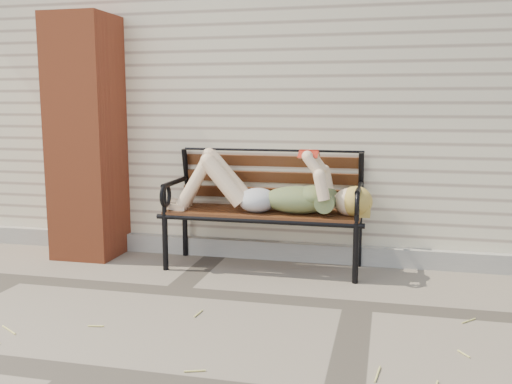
# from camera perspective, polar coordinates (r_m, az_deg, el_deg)

# --- Properties ---
(ground) EXTENTS (80.00, 80.00, 0.00)m
(ground) POSITION_cam_1_polar(r_m,az_deg,el_deg) (3.79, 10.15, -11.12)
(ground) COLOR gray
(ground) RESTS_ON ground
(house_wall) EXTENTS (8.00, 4.00, 3.00)m
(house_wall) POSITION_cam_1_polar(r_m,az_deg,el_deg) (6.57, 11.96, 10.53)
(house_wall) COLOR beige
(house_wall) RESTS_ON ground
(foundation_strip) EXTENTS (8.00, 0.10, 0.15)m
(foundation_strip) POSITION_cam_1_polar(r_m,az_deg,el_deg) (4.70, 10.82, -6.26)
(foundation_strip) COLOR #AFA99E
(foundation_strip) RESTS_ON ground
(brick_pillar) EXTENTS (0.50, 0.50, 2.00)m
(brick_pillar) POSITION_cam_1_polar(r_m,az_deg,el_deg) (4.97, -16.58, 5.19)
(brick_pillar) COLOR #AF4A27
(brick_pillar) RESTS_ON ground
(garden_bench) EXTENTS (1.66, 0.66, 1.07)m
(garden_bench) POSITION_cam_1_polar(r_m,az_deg,el_deg) (4.51, 1.01, 0.12)
(garden_bench) COLOR black
(garden_bench) RESTS_ON ground
(reading_woman) EXTENTS (1.56, 0.36, 0.49)m
(reading_woman) POSITION_cam_1_polar(r_m,az_deg,el_deg) (4.37, 0.83, 0.32)
(reading_woman) COLOR #0A3D4C
(reading_woman) RESTS_ON ground
(straw_scatter) EXTENTS (2.50, 1.71, 0.01)m
(straw_scatter) POSITION_cam_1_polar(r_m,az_deg,el_deg) (3.08, 7.34, -15.78)
(straw_scatter) COLOR #DFD46D
(straw_scatter) RESTS_ON ground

